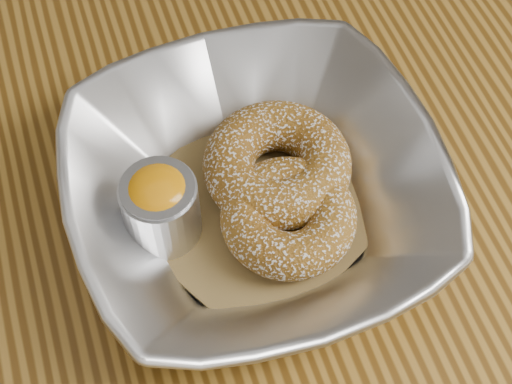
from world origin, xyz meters
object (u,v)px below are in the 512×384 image
object	(u,v)px
donut_back	(277,165)
donut_front	(289,217)
table	(348,171)
serving_bowl	(256,193)
ramekin	(161,206)

from	to	relation	value
donut_back	donut_front	xyz separation A→B (m)	(-0.01, -0.04, -0.00)
table	donut_back	world-z (taller)	donut_back
serving_bowl	ramekin	xyz separation A→B (m)	(-0.06, 0.00, 0.01)
serving_bowl	donut_front	xyz separation A→B (m)	(0.01, -0.02, -0.00)
serving_bowl	donut_front	distance (m)	0.03
serving_bowl	donut_back	xyz separation A→B (m)	(0.02, 0.02, -0.00)
donut_back	table	bearing A→B (deg)	32.52
donut_front	table	bearing A→B (deg)	45.61
donut_back	ramekin	size ratio (longest dim) A/B	1.74
table	ramekin	world-z (taller)	ramekin
donut_front	donut_back	bearing A→B (deg)	81.39
table	serving_bowl	distance (m)	0.18
serving_bowl	ramekin	size ratio (longest dim) A/B	4.24
donut_back	donut_front	bearing A→B (deg)	-98.61
serving_bowl	table	bearing A→B (deg)	34.17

